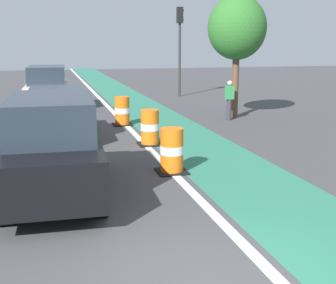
{
  "coord_description": "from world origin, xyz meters",
  "views": [
    {
      "loc": [
        -1.92,
        -4.97,
        3.08
      ],
      "look_at": [
        0.4,
        3.67,
        1.1
      ],
      "focal_mm": 47.82,
      "sensor_mm": 36.0,
      "label": 1
    }
  ],
  "objects": [
    {
      "name": "lane_divider_stripe",
      "position": [
        0.9,
        12.0,
        0.01
      ],
      "size": [
        0.2,
        80.0,
        0.01
      ],
      "primitive_type": "cube",
      "color": "silver",
      "rests_on": "ground"
    },
    {
      "name": "pedestrian_crossing",
      "position": [
        5.17,
        11.85,
        0.86
      ],
      "size": [
        0.34,
        0.2,
        1.61
      ],
      "color": "#33333D",
      "rests_on": "ground"
    },
    {
      "name": "bike_lane_strip",
      "position": [
        2.4,
        12.0,
        0.0
      ],
      "size": [
        2.5,
        80.0,
        0.01
      ],
      "primitive_type": "cube",
      "color": "#2D755B",
      "rests_on": "ground"
    },
    {
      "name": "traffic_barrel_back",
      "position": [
        0.78,
        11.85,
        0.53
      ],
      "size": [
        0.73,
        0.73,
        1.09
      ],
      "color": "orange",
      "rests_on": "ground"
    },
    {
      "name": "parked_sedan_second",
      "position": [
        -1.67,
        10.1,
        0.83
      ],
      "size": [
        1.99,
        4.14,
        1.7
      ],
      "color": "#9EA0A5",
      "rests_on": "ground"
    },
    {
      "name": "parked_suv_nearest",
      "position": [
        -1.89,
        4.2,
        1.04
      ],
      "size": [
        2.05,
        4.67,
        2.04
      ],
      "color": "black",
      "rests_on": "ground"
    },
    {
      "name": "parked_suv_third",
      "position": [
        -1.94,
        16.77,
        1.04
      ],
      "size": [
        2.08,
        4.68,
        2.04
      ],
      "color": "silver",
      "rests_on": "ground"
    },
    {
      "name": "traffic_barrel_front",
      "position": [
        0.89,
        5.15,
        0.53
      ],
      "size": [
        0.73,
        0.73,
        1.09
      ],
      "color": "orange",
      "rests_on": "ground"
    },
    {
      "name": "street_tree_sidewalk",
      "position": [
        5.67,
        12.45,
        3.67
      ],
      "size": [
        2.4,
        2.4,
        5.0
      ],
      "color": "brown",
      "rests_on": "ground"
    },
    {
      "name": "traffic_barrel_mid",
      "position": [
        1.05,
        8.24,
        0.53
      ],
      "size": [
        0.73,
        0.73,
        1.09
      ],
      "color": "orange",
      "rests_on": "ground"
    },
    {
      "name": "traffic_light_corner",
      "position": [
        5.61,
        20.46,
        3.5
      ],
      "size": [
        0.41,
        0.32,
        5.1
      ],
      "color": "#2D2D2D",
      "rests_on": "ground"
    }
  ]
}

